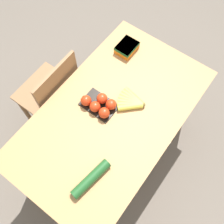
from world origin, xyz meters
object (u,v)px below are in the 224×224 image
tomato_pack (99,105)px  cucumber_near (91,179)px  banana_bunch (131,102)px  chair (52,94)px  carrot_bag (127,47)px

tomato_pack → cucumber_near: bearing=-148.4°
banana_bunch → chair: bearing=105.9°
carrot_bag → banana_bunch: bearing=-140.9°
banana_bunch → tomato_pack: size_ratio=0.80×
cucumber_near → tomato_pack: bearing=31.6°
tomato_pack → carrot_bag: tomato_pack is taller
tomato_pack → carrot_bag: size_ratio=1.48×
chair → carrot_bag: chair is taller
chair → banana_bunch: (0.17, -0.60, 0.30)m
banana_bunch → cucumber_near: 0.54m
tomato_pack → cucumber_near: size_ratio=0.84×
carrot_bag → chair: bearing=146.0°
carrot_bag → cucumber_near: same height
cucumber_near → chair: bearing=62.6°
carrot_bag → cucumber_near: size_ratio=0.57×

